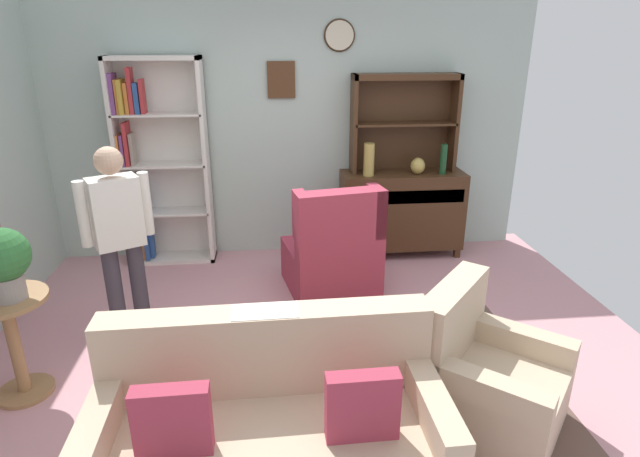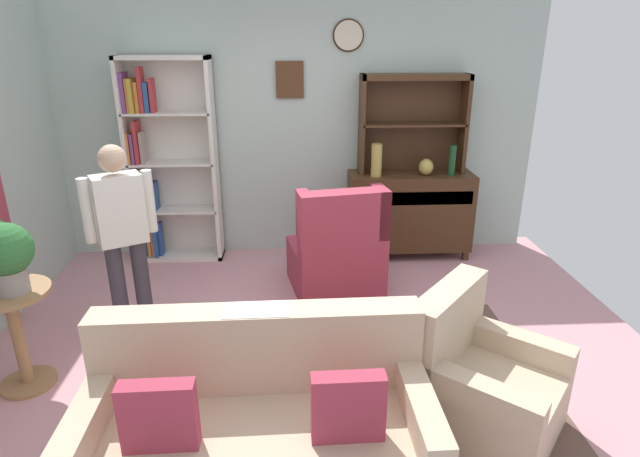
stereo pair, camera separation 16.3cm
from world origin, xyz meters
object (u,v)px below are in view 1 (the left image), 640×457
(potted_plant_large, at_px, (1,259))
(book_stack, at_px, (292,320))
(sideboard, at_px, (401,209))
(bottle_wine, at_px, (443,159))
(plant_stand, at_px, (13,336))
(vase_round, at_px, (418,166))
(coffee_table, at_px, (287,338))
(person_reading, at_px, (119,234))
(bookshelf, at_px, (155,166))
(armchair_floral, at_px, (486,382))
(sideboard_hutch, at_px, (404,110))
(couch_floral, at_px, (270,435))
(wingback_chair, at_px, (333,255))
(vase_tall, at_px, (369,160))

(potted_plant_large, relative_size, book_stack, 2.22)
(sideboard, height_order, bottle_wine, bottle_wine)
(bottle_wine, relative_size, plant_stand, 0.43)
(vase_round, distance_m, coffee_table, 2.64)
(bottle_wine, distance_m, person_reading, 3.25)
(bookshelf, height_order, armchair_floral, bookshelf)
(plant_stand, xyz_separation_m, person_reading, (0.58, 0.59, 0.46))
(vase_round, relative_size, potted_plant_large, 0.36)
(bottle_wine, bearing_deg, sideboard_hutch, 153.04)
(couch_floral, height_order, wingback_chair, wingback_chair)
(vase_tall, height_order, person_reading, person_reading)
(sideboard_hutch, xyz_separation_m, couch_floral, (-1.45, -3.13, -1.25))
(bookshelf, height_order, wingback_chair, bookshelf)
(sideboard_hutch, bearing_deg, potted_plant_large, -143.90)
(armchair_floral, relative_size, coffee_table, 1.35)
(coffee_table, bearing_deg, vase_tall, 65.79)
(sideboard_hutch, xyz_separation_m, bottle_wine, (0.39, -0.20, -0.48))
(sideboard, relative_size, wingback_chair, 1.24)
(sideboard, height_order, sideboard_hutch, sideboard_hutch)
(bookshelf, bearing_deg, person_reading, -88.68)
(person_reading, xyz_separation_m, coffee_table, (1.20, -0.65, -0.55))
(sideboard, bearing_deg, wingback_chair, -134.92)
(bookshelf, distance_m, coffee_table, 2.66)
(sideboard, relative_size, book_stack, 6.15)
(armchair_floral, distance_m, book_stack, 1.30)
(vase_round, bearing_deg, armchair_floral, -95.75)
(sideboard_hutch, relative_size, plant_stand, 1.51)
(potted_plant_large, bearing_deg, bookshelf, 77.30)
(bottle_wine, xyz_separation_m, potted_plant_large, (-3.45, -2.03, -0.08))
(vase_round, bearing_deg, person_reading, -151.29)
(sideboard_hutch, bearing_deg, sideboard, -90.00)
(person_reading, bearing_deg, vase_tall, 34.01)
(sideboard_hutch, bearing_deg, book_stack, -120.16)
(bottle_wine, xyz_separation_m, book_stack, (-1.68, -2.02, -0.62))
(couch_floral, xyz_separation_m, wingback_chair, (0.60, 2.17, 0.07))
(armchair_floral, bearing_deg, sideboard_hutch, 87.27)
(couch_floral, height_order, potted_plant_large, potted_plant_large)
(bookshelf, height_order, couch_floral, bookshelf)
(couch_floral, bearing_deg, coffee_table, 81.84)
(sideboard_hutch, relative_size, wingback_chair, 1.05)
(vase_tall, distance_m, vase_round, 0.53)
(plant_stand, height_order, person_reading, person_reading)
(wingback_chair, xyz_separation_m, coffee_table, (-0.48, -1.32, -0.03))
(bookshelf, bearing_deg, book_stack, -59.78)
(coffee_table, bearing_deg, plant_stand, 178.08)
(plant_stand, distance_m, potted_plant_large, 0.56)
(plant_stand, bearing_deg, sideboard, 34.15)
(plant_stand, xyz_separation_m, potted_plant_large, (0.05, -0.01, 0.55))
(vase_tall, height_order, vase_round, vase_tall)
(armchair_floral, height_order, book_stack, armchair_floral)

